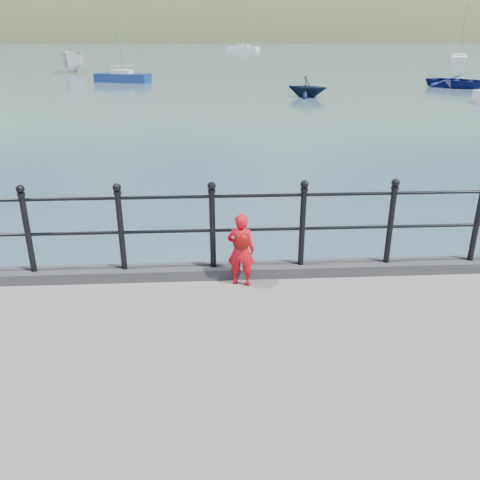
{
  "coord_description": "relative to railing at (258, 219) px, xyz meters",
  "views": [
    {
      "loc": [
        -0.6,
        -6.41,
        4.16
      ],
      "look_at": [
        -0.24,
        -0.2,
        1.55
      ],
      "focal_mm": 38.0,
      "sensor_mm": 36.0,
      "label": 1
    }
  ],
  "objects": [
    {
      "name": "kerb",
      "position": [
        -0.0,
        -0.0,
        -0.75
      ],
      "size": [
        60.0,
        0.3,
        0.15
      ],
      "primitive_type": "cube",
      "color": "#28282B",
      "rests_on": "quay"
    },
    {
      "name": "sailboat_far",
      "position": [
        32.8,
        63.75,
        -1.48
      ],
      "size": [
        4.77,
        7.19,
        9.97
      ],
      "rotation": [
        0.0,
        0.0,
        1.13
      ],
      "color": "silver",
      "rests_on": "ground"
    },
    {
      "name": "railing",
      "position": [
        0.0,
        0.0,
        0.0
      ],
      "size": [
        18.11,
        0.11,
        1.2
      ],
      "color": "black",
      "rests_on": "kerb"
    },
    {
      "name": "sailboat_deep",
      "position": [
        6.36,
        101.83,
        -1.48
      ],
      "size": [
        6.61,
        4.81,
        9.53
      ],
      "rotation": [
        0.0,
        0.0,
        -0.5
      ],
      "color": "white",
      "rests_on": "ground"
    },
    {
      "name": "launch_navy",
      "position": [
        5.71,
        27.36,
        -1.17
      ],
      "size": [
        3.19,
        3.04,
        1.32
      ],
      "primitive_type": "imported",
      "rotation": [
        0.0,
        0.0,
        1.12
      ],
      "color": "black",
      "rests_on": "ground"
    },
    {
      "name": "far_shore",
      "position": [
        38.34,
        239.56,
        -24.39
      ],
      "size": [
        830.0,
        200.0,
        156.0
      ],
      "color": "#333A21",
      "rests_on": "ground"
    },
    {
      "name": "launch_white",
      "position": [
        -14.23,
        48.35,
        -0.77
      ],
      "size": [
        2.35,
        5.57,
        2.11
      ],
      "primitive_type": "imported",
      "rotation": [
        0.0,
        0.0,
        0.05
      ],
      "color": "silver",
      "rests_on": "ground"
    },
    {
      "name": "child",
      "position": [
        -0.24,
        -0.26,
        -0.32
      ],
      "size": [
        0.4,
        0.34,
        0.99
      ],
      "rotation": [
        0.0,
        0.0,
        2.93
      ],
      "color": "red",
      "rests_on": "quay"
    },
    {
      "name": "sailboat_port",
      "position": [
        -7.72,
        37.94,
        -1.48
      ],
      "size": [
        4.77,
        2.84,
        6.8
      ],
      "rotation": [
        0.0,
        0.0,
        -0.33
      ],
      "color": "navy",
      "rests_on": "ground"
    },
    {
      "name": "launch_blue",
      "position": [
        18.02,
        32.26,
        -1.35
      ],
      "size": [
        5.59,
        5.45,
        0.95
      ],
      "primitive_type": "imported",
      "rotation": [
        0.0,
        0.0,
        0.86
      ],
      "color": "navy",
      "rests_on": "ground"
    },
    {
      "name": "ground",
      "position": [
        -0.0,
        0.15,
        -1.82
      ],
      "size": [
        600.0,
        600.0,
        0.0
      ],
      "primitive_type": "plane",
      "color": "#2D4251",
      "rests_on": "ground"
    }
  ]
}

